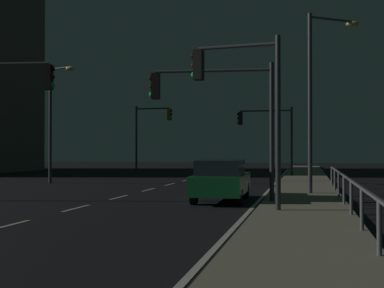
{
  "coord_description": "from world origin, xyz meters",
  "views": [
    {
      "loc": [
        7.49,
        -2.83,
        1.96
      ],
      "look_at": [
        -0.04,
        30.79,
        2.33
      ],
      "focal_mm": 47.94,
      "sensor_mm": 36.0,
      "label": 1
    }
  ],
  "objects_px": {
    "traffic_light_overhead_east": "(151,126)",
    "street_lamp_far_end": "(54,112)",
    "car": "(221,180)",
    "traffic_light_near_right": "(215,103)",
    "traffic_light_mid_left": "(240,90)",
    "street_lamp_across_street": "(318,85)",
    "traffic_light_far_right": "(267,127)"
  },
  "relations": [
    {
      "from": "car",
      "to": "street_lamp_across_street",
      "type": "relative_size",
      "value": 0.59
    },
    {
      "from": "traffic_light_near_right",
      "to": "traffic_light_far_right",
      "type": "xyz_separation_m",
      "value": [
        0.44,
        18.74,
        -0.07
      ]
    },
    {
      "from": "traffic_light_mid_left",
      "to": "street_lamp_across_street",
      "type": "xyz_separation_m",
      "value": [
        2.5,
        6.51,
        0.91
      ]
    },
    {
      "from": "car",
      "to": "street_lamp_far_end",
      "type": "distance_m",
      "value": 14.19
    },
    {
      "from": "traffic_light_overhead_east",
      "to": "street_lamp_far_end",
      "type": "relative_size",
      "value": 0.83
    },
    {
      "from": "traffic_light_overhead_east",
      "to": "street_lamp_across_street",
      "type": "relative_size",
      "value": 0.74
    },
    {
      "from": "car",
      "to": "traffic_light_near_right",
      "type": "bearing_deg",
      "value": -94.95
    },
    {
      "from": "traffic_light_overhead_east",
      "to": "traffic_light_near_right",
      "type": "distance_m",
      "value": 24.41
    },
    {
      "from": "car",
      "to": "traffic_light_far_right",
      "type": "relative_size",
      "value": 0.92
    },
    {
      "from": "traffic_light_overhead_east",
      "to": "traffic_light_far_right",
      "type": "relative_size",
      "value": 1.16
    },
    {
      "from": "traffic_light_mid_left",
      "to": "traffic_light_near_right",
      "type": "distance_m",
      "value": 2.71
    },
    {
      "from": "car",
      "to": "street_lamp_far_end",
      "type": "xyz_separation_m",
      "value": [
        -11.16,
        8.12,
        3.31
      ]
    },
    {
      "from": "traffic_light_near_right",
      "to": "street_lamp_across_street",
      "type": "height_order",
      "value": "street_lamp_across_street"
    },
    {
      "from": "traffic_light_mid_left",
      "to": "street_lamp_far_end",
      "type": "xyz_separation_m",
      "value": [
        -12.29,
        11.48,
        0.33
      ]
    },
    {
      "from": "traffic_light_overhead_east",
      "to": "street_lamp_far_end",
      "type": "distance_m",
      "value": 13.59
    },
    {
      "from": "traffic_light_near_right",
      "to": "traffic_light_far_right",
      "type": "relative_size",
      "value": 1.01
    },
    {
      "from": "car",
      "to": "traffic_light_near_right",
      "type": "distance_m",
      "value": 2.98
    },
    {
      "from": "street_lamp_across_street",
      "to": "street_lamp_far_end",
      "type": "xyz_separation_m",
      "value": [
        -14.79,
        4.97,
        -0.58
      ]
    },
    {
      "from": "traffic_light_far_right",
      "to": "street_lamp_far_end",
      "type": "xyz_separation_m",
      "value": [
        -11.52,
        -9.68,
        0.56
      ]
    },
    {
      "from": "traffic_light_overhead_east",
      "to": "traffic_light_near_right",
      "type": "relative_size",
      "value": 1.14
    },
    {
      "from": "traffic_light_mid_left",
      "to": "street_lamp_across_street",
      "type": "relative_size",
      "value": 0.7
    },
    {
      "from": "traffic_light_near_right",
      "to": "street_lamp_far_end",
      "type": "distance_m",
      "value": 14.32
    },
    {
      "from": "traffic_light_mid_left",
      "to": "traffic_light_far_right",
      "type": "xyz_separation_m",
      "value": [
        -0.78,
        21.16,
        -0.23
      ]
    },
    {
      "from": "car",
      "to": "traffic_light_near_right",
      "type": "xyz_separation_m",
      "value": [
        -0.08,
        -0.94,
        2.83
      ]
    },
    {
      "from": "traffic_light_overhead_east",
      "to": "street_lamp_far_end",
      "type": "height_order",
      "value": "street_lamp_far_end"
    },
    {
      "from": "traffic_light_far_right",
      "to": "street_lamp_across_street",
      "type": "relative_size",
      "value": 0.64
    },
    {
      "from": "car",
      "to": "traffic_light_near_right",
      "type": "relative_size",
      "value": 0.9
    },
    {
      "from": "car",
      "to": "street_lamp_across_street",
      "type": "bearing_deg",
      "value": 40.92
    },
    {
      "from": "street_lamp_across_street",
      "to": "traffic_light_near_right",
      "type": "bearing_deg",
      "value": -132.23
    },
    {
      "from": "traffic_light_mid_left",
      "to": "traffic_light_far_right",
      "type": "relative_size",
      "value": 1.09
    },
    {
      "from": "traffic_light_mid_left",
      "to": "traffic_light_overhead_east",
      "type": "distance_m",
      "value": 27.11
    },
    {
      "from": "car",
      "to": "traffic_light_far_right",
      "type": "height_order",
      "value": "traffic_light_far_right"
    }
  ]
}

